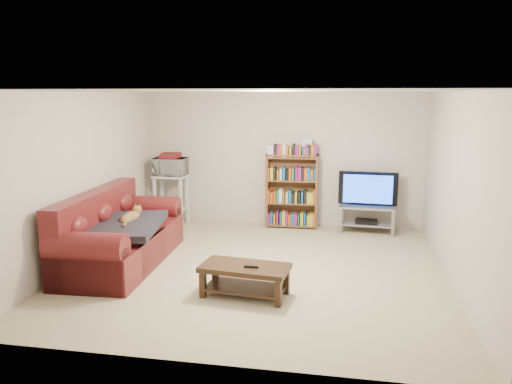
% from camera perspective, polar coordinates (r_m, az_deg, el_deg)
% --- Properties ---
extents(floor, '(5.00, 5.00, 0.00)m').
position_cam_1_polar(floor, '(6.93, 0.23, -8.80)').
color(floor, '#C1B590').
rests_on(floor, ground).
extents(ceiling, '(5.00, 5.00, 0.00)m').
position_cam_1_polar(ceiling, '(6.52, 0.24, 11.46)').
color(ceiling, white).
rests_on(ceiling, ground).
extents(wall_back, '(5.00, 0.00, 5.00)m').
position_cam_1_polar(wall_back, '(9.06, 3.00, 3.73)').
color(wall_back, beige).
rests_on(wall_back, ground).
extents(wall_front, '(5.00, 0.00, 5.00)m').
position_cam_1_polar(wall_front, '(4.24, -5.69, -4.79)').
color(wall_front, beige).
rests_on(wall_front, ground).
extents(wall_left, '(0.00, 5.00, 5.00)m').
position_cam_1_polar(wall_left, '(7.46, -19.03, 1.56)').
color(wall_left, beige).
rests_on(wall_left, ground).
extents(wall_right, '(0.00, 5.00, 5.00)m').
position_cam_1_polar(wall_right, '(6.66, 21.92, 0.28)').
color(wall_right, beige).
rests_on(wall_right, ground).
extents(sofa, '(1.14, 2.45, 1.03)m').
position_cam_1_polar(sofa, '(7.34, -15.64, -5.18)').
color(sofa, '#5B1718').
rests_on(sofa, floor).
extents(blanket, '(1.07, 1.31, 0.20)m').
position_cam_1_polar(blanket, '(7.06, -14.82, -3.79)').
color(blanket, '#23212A').
rests_on(blanket, sofa).
extents(cat, '(0.29, 0.67, 0.20)m').
position_cam_1_polar(cat, '(7.24, -14.18, -2.90)').
color(cat, olive).
rests_on(cat, sofa).
extents(coffee_table, '(1.09, 0.64, 0.38)m').
position_cam_1_polar(coffee_table, '(5.98, -1.27, -9.42)').
color(coffee_table, black).
rests_on(coffee_table, floor).
extents(remote, '(0.17, 0.05, 0.02)m').
position_cam_1_polar(remote, '(5.87, -0.54, -8.52)').
color(remote, black).
rests_on(remote, coffee_table).
extents(tv_stand, '(0.96, 0.47, 0.47)m').
position_cam_1_polar(tv_stand, '(8.85, 12.54, -2.50)').
color(tv_stand, '#999EA3').
rests_on(tv_stand, floor).
extents(television, '(1.01, 0.19, 0.58)m').
position_cam_1_polar(television, '(8.76, 12.66, 0.30)').
color(television, black).
rests_on(television, tv_stand).
extents(dvd_player, '(0.39, 0.28, 0.06)m').
position_cam_1_polar(dvd_player, '(8.88, 12.50, -3.31)').
color(dvd_player, black).
rests_on(dvd_player, tv_stand).
extents(bookshelf, '(0.93, 0.31, 1.33)m').
position_cam_1_polar(bookshelf, '(8.92, 4.12, 0.23)').
color(bookshelf, brown).
rests_on(bookshelf, floor).
extents(shelf_clutter, '(0.67, 0.22, 0.28)m').
position_cam_1_polar(shelf_clutter, '(8.82, 4.84, 5.00)').
color(shelf_clutter, silver).
rests_on(shelf_clutter, bookshelf).
extents(microwave_stand, '(0.59, 0.44, 0.92)m').
position_cam_1_polar(microwave_stand, '(9.24, -9.67, -0.11)').
color(microwave_stand, silver).
rests_on(microwave_stand, floor).
extents(microwave, '(0.58, 0.40, 0.31)m').
position_cam_1_polar(microwave, '(9.16, -9.76, 2.89)').
color(microwave, silver).
rests_on(microwave, microwave_stand).
extents(game_boxes, '(0.34, 0.30, 0.05)m').
position_cam_1_polar(game_boxes, '(9.13, -9.80, 4.02)').
color(game_boxes, maroon).
rests_on(game_boxes, microwave).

